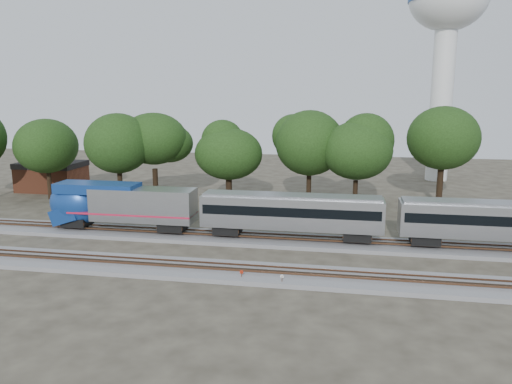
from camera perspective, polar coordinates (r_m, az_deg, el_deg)
ground at (r=48.85m, az=-7.79°, el=-7.25°), size 160.00×160.00×0.00m
track_far at (r=54.25m, az=-5.85°, el=-5.07°), size 160.00×5.00×0.73m
track_near at (r=45.22m, az=-9.37°, el=-8.58°), size 160.00×5.00×0.73m
switch_stand_red at (r=42.04m, az=-1.67°, el=-9.39°), size 0.31×0.07×0.97m
switch_stand_white at (r=41.14m, az=2.99°, el=-9.87°), size 0.31×0.10×0.98m
switch_lever at (r=42.13m, az=-1.54°, el=-10.02°), size 0.58×0.47×0.30m
water_tower at (r=94.63m, az=21.00°, el=17.73°), size 13.24×13.24×36.65m
brick_building at (r=86.02m, az=-22.29°, el=1.70°), size 9.60×6.80×4.59m
tree_1 at (r=78.33m, az=-22.84°, el=4.86°), size 7.96×7.96×11.22m
tree_2 at (r=69.73m, az=-15.50°, el=5.37°), size 8.86×8.86×12.49m
tree_3 at (r=70.86m, az=-11.61°, el=5.97°), size 9.27×9.27×13.07m
tree_4 at (r=66.67m, az=-3.15°, el=4.36°), size 7.52×7.52×10.60m
tree_5 at (r=66.24m, az=6.15°, el=5.58°), size 9.05×9.05×12.76m
tree_6 at (r=64.08m, az=11.45°, el=4.64°), size 8.40×8.40×11.84m
tree_7 at (r=72.81m, az=20.61°, el=5.78°), size 9.49×9.49×13.37m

